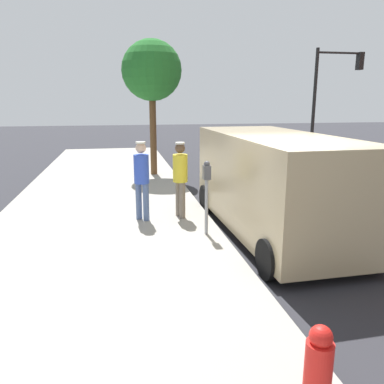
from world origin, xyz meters
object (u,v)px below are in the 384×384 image
Objects in this scene: street_tree at (152,71)px; fire_hydrant at (318,372)px; parking_meter_near at (207,185)px; pedestrian_in_yellow at (180,175)px; parked_van at (273,182)px; traffic_light_corner at (332,86)px; pedestrian_in_blue at (142,175)px.

street_tree is 12.06m from fire_hydrant.
parking_meter_near reaches higher than fire_hydrant.
parking_meter_near is at bearing 104.53° from pedestrian_in_yellow.
traffic_light_corner is at bearing -124.84° from parked_van.
parking_meter_near is at bearing -91.20° from fire_hydrant.
traffic_light_corner is at bearing -129.78° from parking_meter_near.
parking_meter_near is at bearing 135.26° from pedestrian_in_blue.
parking_meter_near is 1.77× the size of fire_hydrant.
pedestrian_in_yellow is 0.37× the size of street_tree.
traffic_light_corner is 17.29m from fire_hydrant.
street_tree is (1.95, -6.65, 2.68)m from parked_van.
traffic_light_corner is 6.05× the size of fire_hydrant.
pedestrian_in_blue is 6.26m from street_tree.
pedestrian_in_yellow is (0.33, -1.29, -0.02)m from parking_meter_near.
street_tree is (8.81, 3.19, 0.31)m from traffic_light_corner.
pedestrian_in_blue is at bearing 42.62° from traffic_light_corner.
parking_meter_near is 7.35m from street_tree.
parked_van is 12.23m from traffic_light_corner.
street_tree is at bearing -88.77° from pedestrian_in_yellow.
parked_van is (-1.50, -0.18, -0.03)m from parking_meter_near.
pedestrian_in_blue reaches higher than pedestrian_in_yellow.
parked_van is (-1.83, 1.10, -0.01)m from pedestrian_in_yellow.
parking_meter_near is at bearing 93.79° from street_tree.
pedestrian_in_blue is 13.23m from traffic_light_corner.
fire_hydrant is at bearing 60.25° from traffic_light_corner.
street_tree reaches higher than parked_van.
parking_meter_near is 1.73m from pedestrian_in_blue.
parking_meter_near is 0.86× the size of pedestrian_in_yellow.
street_tree is (-0.77, -5.62, 2.64)m from pedestrian_in_blue.
fire_hydrant is at bearing 72.08° from parked_van.
parking_meter_near is 0.29× the size of traffic_light_corner.
traffic_light_corner is (-8.69, -8.74, 2.35)m from pedestrian_in_yellow.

